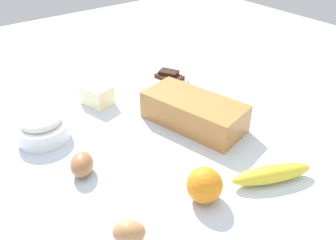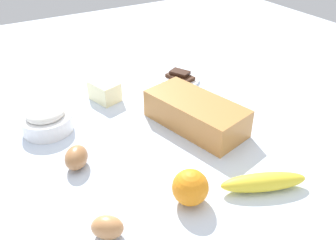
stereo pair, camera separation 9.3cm
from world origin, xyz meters
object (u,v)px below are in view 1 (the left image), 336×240
at_px(banana, 272,174).
at_px(egg_near_butter, 129,232).
at_px(butter_block, 97,95).
at_px(flour_bowl, 42,128).
at_px(chocolate_plate, 169,78).
at_px(orange_fruit, 204,185).
at_px(loaf_pan, 194,111).
at_px(egg_beside_bowl, 82,164).

xyz_separation_m(banana, egg_near_butter, (0.05, 0.34, 0.00)).
bearing_deg(butter_block, egg_near_butter, 158.52).
relative_size(flour_bowl, chocolate_plate, 1.04).
bearing_deg(egg_near_butter, flour_bowl, 0.63).
height_order(banana, orange_fruit, orange_fruit).
bearing_deg(loaf_pan, flour_bowl, 48.64).
height_order(banana, butter_block, butter_block).
height_order(loaf_pan, flour_bowl, loaf_pan).
bearing_deg(orange_fruit, banana, -108.08).
xyz_separation_m(egg_near_butter, egg_beside_bowl, (0.22, -0.02, 0.00)).
relative_size(loaf_pan, chocolate_plate, 2.33).
relative_size(flour_bowl, orange_fruit, 1.77).
relative_size(egg_near_butter, egg_beside_bowl, 0.88).
distance_m(loaf_pan, egg_near_butter, 0.42).
distance_m(loaf_pan, egg_beside_bowl, 0.34).
height_order(orange_fruit, chocolate_plate, orange_fruit).
xyz_separation_m(loaf_pan, egg_beside_bowl, (-0.00, 0.34, -0.02)).
distance_m(loaf_pan, orange_fruit, 0.29).
bearing_deg(flour_bowl, banana, -143.75).
distance_m(orange_fruit, butter_block, 0.49).
bearing_deg(loaf_pan, orange_fruit, 129.73).
height_order(egg_near_butter, chocolate_plate, egg_near_butter).
bearing_deg(flour_bowl, egg_near_butter, -179.37).
bearing_deg(loaf_pan, chocolate_plate, -37.33).
relative_size(butter_block, egg_beside_bowl, 1.27).
distance_m(flour_bowl, orange_fruit, 0.46).
bearing_deg(chocolate_plate, egg_beside_bowl, 119.81).
distance_m(orange_fruit, egg_beside_bowl, 0.28).
bearing_deg(loaf_pan, egg_near_butter, 108.95).
bearing_deg(chocolate_plate, flour_bowl, 98.34).
distance_m(butter_block, egg_near_butter, 0.53).
bearing_deg(chocolate_plate, butter_block, 87.90).
height_order(orange_fruit, egg_beside_bowl, orange_fruit).
bearing_deg(butter_block, egg_beside_bowl, 146.22).
bearing_deg(butter_block, loaf_pan, -149.00).
bearing_deg(orange_fruit, loaf_pan, -36.44).
xyz_separation_m(banana, orange_fruit, (0.05, 0.16, 0.02)).
height_order(flour_bowl, butter_block, flour_bowl).
relative_size(loaf_pan, butter_block, 3.37).
bearing_deg(flour_bowl, egg_beside_bowl, -174.04).
xyz_separation_m(orange_fruit, butter_block, (0.49, -0.01, -0.01)).
xyz_separation_m(butter_block, egg_beside_bowl, (-0.27, 0.18, -0.00)).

